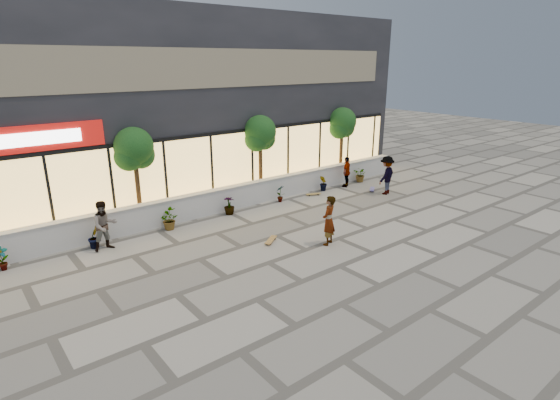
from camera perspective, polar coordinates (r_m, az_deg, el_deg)
ground at (r=14.33m, az=7.82°, el=-8.57°), size 80.00×80.00×0.00m
planter_wall at (r=19.24m, az=-7.29°, el=0.11°), size 22.00×0.42×1.04m
retail_building at (r=23.31m, az=-14.92°, el=12.12°), size 24.00×9.17×8.50m
shrub_a at (r=16.32m, az=-32.60°, el=-6.45°), size 0.43×0.29×0.81m
shrub_b at (r=16.72m, az=-23.14°, el=-4.45°), size 0.57×0.57×0.81m
shrub_c at (r=17.56m, az=-14.40°, el=-2.49°), size 0.68×0.77×0.81m
shrub_d at (r=18.78m, az=-6.65°, el=-0.69°), size 0.64×0.64×0.81m
shrub_e at (r=20.32m, az=0.03°, el=0.87°), size 0.46×0.35×0.81m
shrub_f at (r=22.11m, az=5.71°, el=2.19°), size 0.55×0.57×0.81m
shrub_g at (r=24.09m, az=10.50°, el=3.28°), size 0.77×0.84×0.81m
tree_midwest at (r=17.79m, az=-18.50°, el=6.06°), size 1.60×1.50×3.92m
tree_mideast at (r=20.58m, az=-2.61°, el=8.45°), size 1.60×1.50×3.92m
tree_east at (r=24.19m, az=8.12°, el=9.70°), size 1.60×1.50×3.92m
skater_center at (r=15.57m, az=6.38°, el=-2.68°), size 0.78×0.67×1.81m
skater_left at (r=16.23m, az=-21.93°, el=-3.13°), size 0.88×0.70×1.77m
skater_right_near at (r=22.95m, az=8.69°, el=3.67°), size 1.01×0.78×1.60m
skater_right_far at (r=22.02m, az=13.73°, el=3.16°), size 1.36×0.98×1.90m
skateboard_center at (r=15.95m, az=-1.21°, el=-5.23°), size 0.82×0.65×0.10m
skateboard_right_near at (r=21.42m, az=4.40°, el=0.79°), size 0.77×0.45×0.09m
skateboard_right_far at (r=22.64m, az=11.94°, el=1.41°), size 0.77×0.64×0.10m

